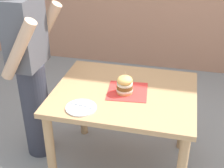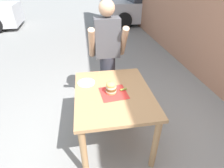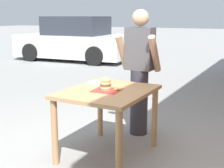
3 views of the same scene
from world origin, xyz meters
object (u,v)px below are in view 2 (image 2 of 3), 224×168
pickle_spear (123,89)px  side_plate_with_forks (86,83)px  diner_across_table (108,57)px  parked_car_mid_block (149,6)px  sandwich (111,87)px  patio_table (113,101)px

pickle_spear → side_plate_with_forks: (-0.43, 0.24, -0.01)m
diner_across_table → parked_car_mid_block: bearing=65.0°
sandwich → pickle_spear: size_ratio=2.20×
pickle_spear → diner_across_table: size_ratio=0.05×
sandwich → side_plate_with_forks: bearing=137.8°
patio_table → side_plate_with_forks: size_ratio=4.98×
patio_table → diner_across_table: (0.04, 0.80, 0.23)m
patio_table → side_plate_with_forks: bearing=141.0°
diner_across_table → sandwich: bearing=-94.9°
sandwich → parked_car_mid_block: bearing=67.3°
patio_table → parked_car_mid_block: bearing=67.5°
sandwich → diner_across_table: 0.81m
parked_car_mid_block → diner_across_table: bearing=-115.0°
pickle_spear → parked_car_mid_block: bearing=68.3°
patio_table → parked_car_mid_block: 7.08m
pickle_spear → side_plate_with_forks: size_ratio=0.37×
diner_across_table → parked_car_mid_block: size_ratio=0.40×
diner_across_table → side_plate_with_forks: bearing=-122.4°
parked_car_mid_block → pickle_spear: bearing=-111.7°
side_plate_with_forks → diner_across_table: 0.66m
sandwich → pickle_spear: bearing=7.3°
pickle_spear → patio_table: bearing=-173.6°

